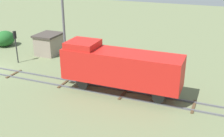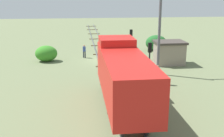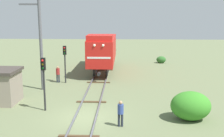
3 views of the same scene
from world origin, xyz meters
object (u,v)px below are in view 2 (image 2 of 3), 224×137
at_px(traffic_signal_near, 131,39).
at_px(relay_hut, 169,52).
at_px(locomotive, 123,74).
at_px(worker_near_track, 84,50).
at_px(worker_by_signal, 158,73).
at_px(catenary_mast, 160,32).
at_px(traffic_signal_mid, 150,55).

relative_size(traffic_signal_near, relay_hut, 1.13).
height_order(locomotive, worker_near_track, locomotive).
bearing_deg(worker_near_track, locomotive, 138.68).
distance_m(traffic_signal_near, worker_by_signal, 8.73).
height_order(worker_near_track, catenary_mast, catenary_mast).
bearing_deg(worker_by_signal, worker_near_track, 140.30).
height_order(locomotive, traffic_signal_mid, locomotive).
bearing_deg(traffic_signal_mid, worker_near_track, -62.44).
bearing_deg(traffic_signal_mid, locomotive, 60.87).
xyz_separation_m(worker_by_signal, relay_hut, (-3.30, -6.80, 0.40)).
distance_m(catenary_mast, relay_hut, 5.58).
xyz_separation_m(worker_near_track, worker_by_signal, (-6.60, 11.23, 0.00)).
bearing_deg(traffic_signal_mid, worker_by_signal, 171.51).
bearing_deg(traffic_signal_near, worker_near_track, -26.10).
height_order(worker_near_track, worker_by_signal, same).
distance_m(traffic_signal_mid, worker_by_signal, 1.86).
bearing_deg(traffic_signal_near, locomotive, 77.53).
distance_m(locomotive, traffic_signal_near, 14.82).
relative_size(traffic_signal_near, worker_by_signal, 2.32).
bearing_deg(traffic_signal_near, relay_hut, 158.61).
xyz_separation_m(traffic_signal_mid, worker_by_signal, (-0.80, 0.12, -1.68)).
bearing_deg(traffic_signal_mid, traffic_signal_near, -88.63).
bearing_deg(worker_near_track, relay_hut, -163.35).
xyz_separation_m(traffic_signal_mid, relay_hut, (-4.10, -6.68, -1.28)).
bearing_deg(worker_near_track, traffic_signal_mid, 158.31).
height_order(worker_by_signal, relay_hut, relay_hut).
distance_m(worker_near_track, worker_by_signal, 13.03).
xyz_separation_m(catenary_mast, relay_hut, (-2.44, -4.04, -2.98)).
distance_m(traffic_signal_near, relay_hut, 4.81).
bearing_deg(traffic_signal_near, worker_by_signal, 96.72).
relative_size(worker_near_track, worker_by_signal, 1.00).
bearing_deg(locomotive, catenary_mast, -120.07).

